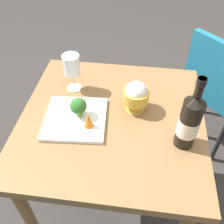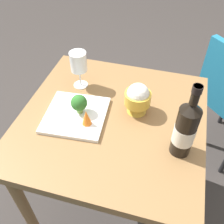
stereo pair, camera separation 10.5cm
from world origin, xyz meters
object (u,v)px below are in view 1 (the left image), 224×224
at_px(rice_bowl, 136,96).
at_px(broccoli_floret, 78,106).
at_px(chair_by_wall, 218,86).
at_px(wine_glass, 72,65).
at_px(wine_bottle, 189,121).
at_px(serving_plate, 75,119).
at_px(carrot_garnish_left, 88,120).

height_order(rice_bowl, broccoli_floret, rice_bowl).
relative_size(chair_by_wall, wine_glass, 4.75).
bearing_deg(wine_bottle, broccoli_floret, -10.54).
relative_size(wine_glass, rice_bowl, 1.26).
bearing_deg(wine_bottle, serving_plate, -8.27).
height_order(chair_by_wall, broccoli_floret, broccoli_floret).
distance_m(wine_bottle, wine_glass, 0.56).
distance_m(broccoli_floret, carrot_garnish_left, 0.08).
distance_m(wine_bottle, broccoli_floret, 0.43).
relative_size(rice_bowl, serving_plate, 0.53).
relative_size(serving_plate, carrot_garnish_left, 3.89).
xyz_separation_m(wine_bottle, carrot_garnish_left, (0.37, -0.02, -0.07)).
height_order(wine_bottle, serving_plate, wine_bottle).
height_order(chair_by_wall, wine_glass, wine_glass).
distance_m(wine_glass, broccoli_floret, 0.21).
bearing_deg(wine_glass, rice_bowl, 160.89).
bearing_deg(carrot_garnish_left, broccoli_floret, -47.53).
bearing_deg(carrot_garnish_left, wine_bottle, 176.38).
relative_size(rice_bowl, broccoli_floret, 1.65).
bearing_deg(rice_bowl, serving_plate, 22.63).
height_order(rice_bowl, serving_plate, rice_bowl).
distance_m(wine_bottle, serving_plate, 0.46).
distance_m(rice_bowl, carrot_garnish_left, 0.23).
relative_size(broccoli_floret, carrot_garnish_left, 1.24).
height_order(serving_plate, broccoli_floret, broccoli_floret).
height_order(wine_bottle, wine_glass, wine_bottle).
xyz_separation_m(wine_glass, broccoli_floret, (-0.07, 0.19, -0.06)).
distance_m(rice_bowl, broccoli_floret, 0.24).
bearing_deg(rice_bowl, broccoli_floret, 20.67).
bearing_deg(carrot_garnish_left, serving_plate, -31.61).
relative_size(wine_bottle, carrot_garnish_left, 4.46).
bearing_deg(carrot_garnish_left, wine_glass, -64.03).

